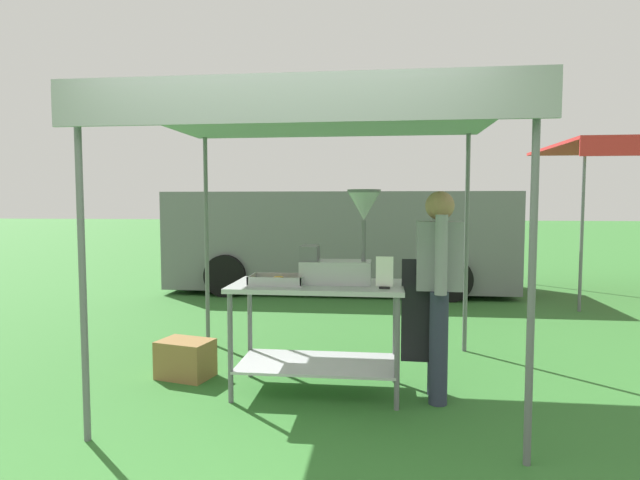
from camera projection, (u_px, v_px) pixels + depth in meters
ground_plane at (348, 288)px, 9.39m from camera, size 70.00×70.00×0.00m
stall_canopy at (318, 120)px, 4.20m from camera, size 2.92×2.57×2.26m
donut_cart at (317, 314)px, 4.22m from camera, size 1.35×0.70×0.88m
donut_tray at (277, 281)px, 4.17m from camera, size 0.43×0.29×0.07m
donut_fryer at (343, 249)px, 4.20m from camera, size 0.63×0.28×0.75m
menu_sign at (384, 275)px, 3.96m from camera, size 0.13×0.05×0.24m
vendor at (438, 284)px, 4.04m from camera, size 0.45×0.53×1.61m
supply_crate at (186, 359)px, 4.60m from camera, size 0.51×0.41×0.33m
van_grey at (341, 239)px, 9.21m from camera, size 5.71×2.10×1.69m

